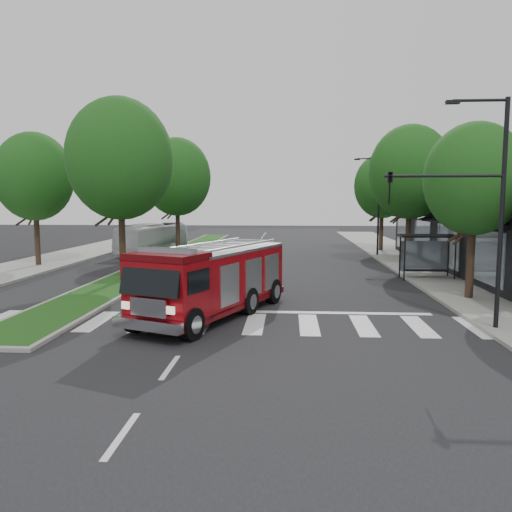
{
  "coord_description": "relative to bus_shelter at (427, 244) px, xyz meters",
  "views": [
    {
      "loc": [
        3.22,
        -21.09,
        4.57
      ],
      "look_at": [
        1.61,
        3.64,
        1.8
      ],
      "focal_mm": 35.0,
      "sensor_mm": 36.0,
      "label": 1
    }
  ],
  "objects": [
    {
      "name": "tree_median_far",
      "position": [
        -17.2,
        11.85,
        4.45
      ],
      "size": [
        5.6,
        5.6,
        9.72
      ],
      "color": "black",
      "rests_on": "ground"
    },
    {
      "name": "tree_right_far",
      "position": [
        0.3,
        15.85,
        3.8
      ],
      "size": [
        5.0,
        5.0,
        8.73
      ],
      "color": "black",
      "rests_on": "ground"
    },
    {
      "name": "sidewalk_right",
      "position": [
        1.3,
        1.85,
        -1.96
      ],
      "size": [
        5.0,
        80.0,
        0.15
      ],
      "primitive_type": "cube",
      "color": "gray",
      "rests_on": "ground"
    },
    {
      "name": "streetlight_right_near",
      "position": [
        -1.59,
        -11.65,
        2.63
      ],
      "size": [
        4.08,
        0.22,
        8.0
      ],
      "color": "black",
      "rests_on": "ground"
    },
    {
      "name": "tree_median_near",
      "position": [
        -17.2,
        -2.15,
        4.77
      ],
      "size": [
        5.8,
        5.8,
        10.16
      ],
      "color": "black",
      "rests_on": "ground"
    },
    {
      "name": "tree_left_mid",
      "position": [
        -25.2,
        3.85,
        4.12
      ],
      "size": [
        5.2,
        5.2,
        9.16
      ],
      "color": "black",
      "rests_on": "ground"
    },
    {
      "name": "ground",
      "position": [
        -11.2,
        -8.15,
        -2.04
      ],
      "size": [
        140.0,
        140.0,
        0.0
      ],
      "primitive_type": "plane",
      "color": "black",
      "rests_on": "ground"
    },
    {
      "name": "median",
      "position": [
        -17.2,
        9.85,
        -1.96
      ],
      "size": [
        3.0,
        50.0,
        0.15
      ],
      "color": "gray",
      "rests_on": "ground"
    },
    {
      "name": "streetlight_right_far",
      "position": [
        -0.85,
        11.85,
        2.44
      ],
      "size": [
        2.11,
        0.2,
        8.0
      ],
      "color": "black",
      "rests_on": "ground"
    },
    {
      "name": "city_bus",
      "position": [
        -19.7,
        13.19,
        -0.74
      ],
      "size": [
        4.29,
        9.57,
        2.6
      ],
      "primitive_type": "imported",
      "rotation": [
        0.0,
        0.0,
        -0.23
      ],
      "color": "silver",
      "rests_on": "ground"
    },
    {
      "name": "tree_right_mid",
      "position": [
        0.3,
        5.85,
        4.45
      ],
      "size": [
        5.6,
        5.6,
        9.72
      ],
      "color": "black",
      "rests_on": "ground"
    },
    {
      "name": "bus_shelter",
      "position": [
        0.0,
        0.0,
        0.0
      ],
      "size": [
        3.2,
        1.6,
        2.61
      ],
      "color": "black",
      "rests_on": "ground"
    },
    {
      "name": "tree_right_near",
      "position": [
        0.3,
        -6.15,
        3.47
      ],
      "size": [
        4.4,
        4.4,
        8.05
      ],
      "color": "black",
      "rests_on": "ground"
    },
    {
      "name": "fire_engine",
      "position": [
        -10.92,
        -9.98,
        -0.61
      ],
      "size": [
        5.59,
        8.92,
        2.98
      ],
      "rotation": [
        0.0,
        0.0,
        -0.39
      ],
      "color": "#510408",
      "rests_on": "ground"
    },
    {
      "name": "sidewalk_left",
      "position": [
        -25.7,
        1.85,
        -1.96
      ],
      "size": [
        5.0,
        80.0,
        0.15
      ],
      "primitive_type": "cube",
      "color": "gray",
      "rests_on": "ground"
    }
  ]
}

